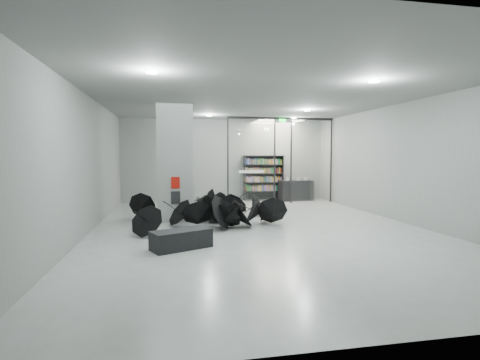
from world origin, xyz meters
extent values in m
plane|color=gray|center=(0.00, 0.00, 0.00)|extent=(14.00, 14.00, 0.00)
cube|color=slate|center=(0.00, 0.00, 4.00)|extent=(10.00, 14.00, 0.02)
cube|color=slate|center=(0.00, 7.00, 2.00)|extent=(10.00, 0.02, 4.00)
cube|color=slate|center=(0.00, -7.00, 2.00)|extent=(10.00, 0.02, 4.00)
cube|color=slate|center=(-5.00, 0.00, 2.00)|extent=(0.02, 14.00, 4.00)
cube|color=slate|center=(5.00, 0.00, 2.00)|extent=(0.02, 14.00, 4.00)
cube|color=slate|center=(-2.50, 2.00, 2.00)|extent=(1.20, 1.20, 4.00)
cube|color=#A50A07|center=(-2.50, 1.38, 1.35)|extent=(0.28, 0.04, 0.38)
cube|color=black|center=(-2.50, 1.38, 0.85)|extent=(0.30, 0.03, 0.42)
cube|color=#0CE533|center=(2.40, 5.30, 3.82)|extent=(0.30, 0.06, 0.15)
cube|color=silver|center=(1.00, 5.50, 2.00)|extent=(2.20, 0.02, 3.95)
cube|color=silver|center=(3.90, 5.50, 2.00)|extent=(2.00, 0.02, 3.95)
cube|color=black|center=(-0.10, 5.50, 2.00)|extent=(0.06, 0.06, 4.00)
cube|color=black|center=(2.10, 5.50, 2.00)|extent=(0.06, 0.06, 4.00)
cube|color=black|center=(2.90, 5.50, 2.00)|extent=(0.06, 0.06, 4.00)
cube|color=black|center=(4.90, 5.50, 2.00)|extent=(0.06, 0.06, 4.00)
cube|color=black|center=(2.40, 5.50, 3.95)|extent=(5.00, 0.08, 0.10)
cube|color=black|center=(-2.41, -2.02, 0.23)|extent=(1.55, 1.15, 0.46)
cube|color=black|center=(3.45, 6.38, 0.50)|extent=(1.73, 0.85, 1.00)
camera|label=1|loc=(-2.63, -10.80, 2.27)|focal=27.22mm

